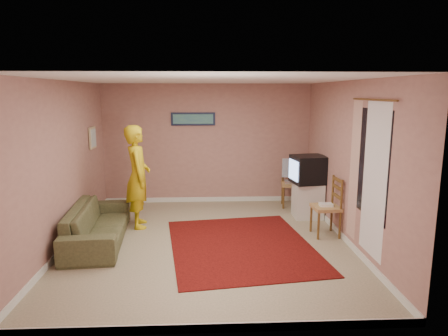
{
  "coord_description": "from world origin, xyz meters",
  "views": [
    {
      "loc": [
        -0.03,
        -6.19,
        2.42
      ],
      "look_at": [
        0.28,
        0.6,
        1.12
      ],
      "focal_mm": 32.0,
      "sensor_mm": 36.0,
      "label": 1
    }
  ],
  "objects_px": {
    "chair_b": "(326,200)",
    "crt_tv": "(309,169)",
    "chair_a": "(293,178)",
    "tv_cabinet": "(308,200)",
    "sofa": "(98,224)",
    "person": "(138,177)"
  },
  "relations": [
    {
      "from": "chair_b",
      "to": "crt_tv",
      "type": "bearing_deg",
      "value": 179.91
    },
    {
      "from": "chair_a",
      "to": "tv_cabinet",
      "type": "bearing_deg",
      "value": -72.48
    },
    {
      "from": "chair_b",
      "to": "sofa",
      "type": "distance_m",
      "value": 3.82
    },
    {
      "from": "crt_tv",
      "to": "person",
      "type": "distance_m",
      "value": 3.22
    },
    {
      "from": "tv_cabinet",
      "to": "sofa",
      "type": "relative_size",
      "value": 0.33
    },
    {
      "from": "tv_cabinet",
      "to": "chair_b",
      "type": "relative_size",
      "value": 1.25
    },
    {
      "from": "sofa",
      "to": "chair_b",
      "type": "bearing_deg",
      "value": -92.63
    },
    {
      "from": "crt_tv",
      "to": "sofa",
      "type": "height_order",
      "value": "crt_tv"
    },
    {
      "from": "crt_tv",
      "to": "person",
      "type": "relative_size",
      "value": 0.38
    },
    {
      "from": "tv_cabinet",
      "to": "chair_a",
      "type": "relative_size",
      "value": 1.26
    },
    {
      "from": "crt_tv",
      "to": "chair_b",
      "type": "relative_size",
      "value": 1.28
    },
    {
      "from": "tv_cabinet",
      "to": "chair_a",
      "type": "height_order",
      "value": "chair_a"
    },
    {
      "from": "chair_b",
      "to": "tv_cabinet",
      "type": "bearing_deg",
      "value": 179.55
    },
    {
      "from": "sofa",
      "to": "person",
      "type": "distance_m",
      "value": 1.13
    },
    {
      "from": "chair_a",
      "to": "crt_tv",
      "type": "bearing_deg",
      "value": -72.95
    },
    {
      "from": "crt_tv",
      "to": "person",
      "type": "bearing_deg",
      "value": 177.67
    },
    {
      "from": "tv_cabinet",
      "to": "sofa",
      "type": "xyz_separation_m",
      "value": [
        -3.75,
        -1.16,
        -0.04
      ]
    },
    {
      "from": "sofa",
      "to": "chair_a",
      "type": "bearing_deg",
      "value": -66.95
    },
    {
      "from": "tv_cabinet",
      "to": "chair_a",
      "type": "xyz_separation_m",
      "value": [
        -0.14,
        0.75,
        0.27
      ]
    },
    {
      "from": "tv_cabinet",
      "to": "chair_a",
      "type": "bearing_deg",
      "value": 100.77
    },
    {
      "from": "tv_cabinet",
      "to": "chair_b",
      "type": "bearing_deg",
      "value": -87.17
    },
    {
      "from": "crt_tv",
      "to": "chair_a",
      "type": "distance_m",
      "value": 0.84
    }
  ]
}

